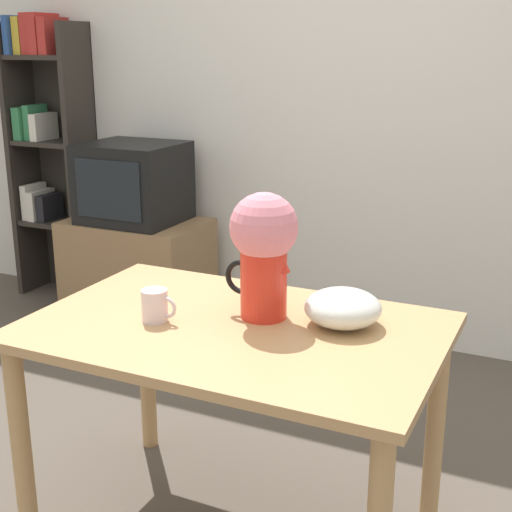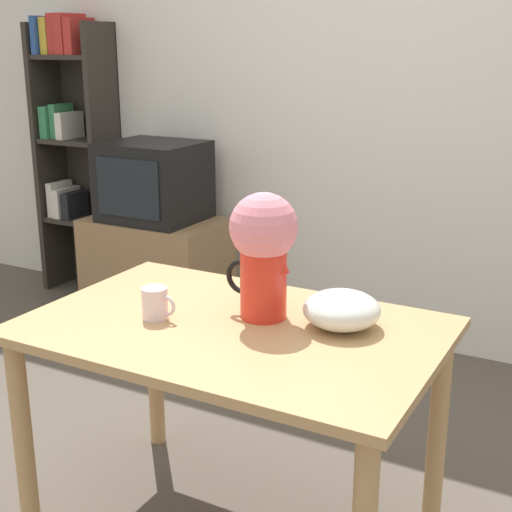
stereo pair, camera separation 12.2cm
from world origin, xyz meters
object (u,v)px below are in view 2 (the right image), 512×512
at_px(flower_vase, 263,245).
at_px(coffee_mug, 156,303).
at_px(tv_set, 154,181).
at_px(white_bowl, 342,310).

bearing_deg(flower_vase, coffee_mug, -148.76).
height_order(coffee_mug, tv_set, tv_set).
bearing_deg(coffee_mug, flower_vase, 31.24).
relative_size(flower_vase, white_bowl, 1.68).
xyz_separation_m(flower_vase, coffee_mug, (-0.28, -0.17, -0.18)).
xyz_separation_m(flower_vase, white_bowl, (0.24, 0.04, -0.18)).
relative_size(flower_vase, coffee_mug, 3.38).
distance_m(white_bowl, tv_set, 2.09).
relative_size(coffee_mug, tv_set, 0.22).
bearing_deg(white_bowl, flower_vase, -171.56).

